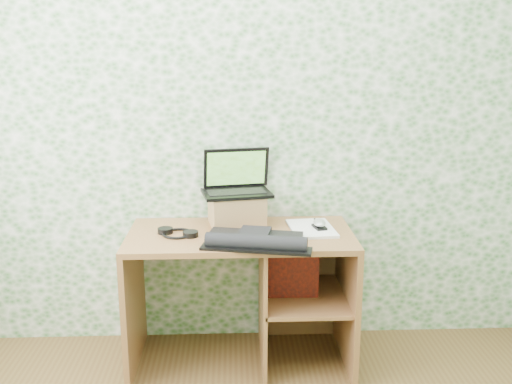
{
  "coord_description": "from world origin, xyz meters",
  "views": [
    {
      "loc": [
        -0.04,
        -1.45,
        1.7
      ],
      "look_at": [
        0.08,
        1.39,
        0.99
      ],
      "focal_mm": 40.0,
      "sensor_mm": 36.0,
      "label": 1
    }
  ],
  "objects_px": {
    "laptop": "(236,183)",
    "notepad": "(312,228)",
    "riser": "(237,210)",
    "keyboard": "(255,240)",
    "desk": "(255,278)"
  },
  "relations": [
    {
      "from": "laptop",
      "to": "notepad",
      "type": "xyz_separation_m",
      "value": [
        0.4,
        -0.14,
        -0.22
      ]
    },
    {
      "from": "riser",
      "to": "keyboard",
      "type": "height_order",
      "value": "riser"
    },
    {
      "from": "laptop",
      "to": "notepad",
      "type": "distance_m",
      "value": 0.48
    },
    {
      "from": "keyboard",
      "to": "notepad",
      "type": "bearing_deg",
      "value": 48.61
    },
    {
      "from": "desk",
      "to": "laptop",
      "type": "relative_size",
      "value": 2.95
    },
    {
      "from": "riser",
      "to": "notepad",
      "type": "distance_m",
      "value": 0.42
    },
    {
      "from": "riser",
      "to": "notepad",
      "type": "xyz_separation_m",
      "value": [
        0.4,
        -0.11,
        -0.08
      ]
    },
    {
      "from": "desk",
      "to": "laptop",
      "type": "bearing_deg",
      "value": 121.66
    },
    {
      "from": "riser",
      "to": "laptop",
      "type": "relative_size",
      "value": 0.71
    },
    {
      "from": "riser",
      "to": "laptop",
      "type": "distance_m",
      "value": 0.15
    },
    {
      "from": "desk",
      "to": "laptop",
      "type": "distance_m",
      "value": 0.53
    },
    {
      "from": "riser",
      "to": "keyboard",
      "type": "relative_size",
      "value": 0.52
    },
    {
      "from": "desk",
      "to": "keyboard",
      "type": "distance_m",
      "value": 0.37
    },
    {
      "from": "laptop",
      "to": "riser",
      "type": "bearing_deg",
      "value": -100.52
    },
    {
      "from": "desk",
      "to": "notepad",
      "type": "height_order",
      "value": "notepad"
    }
  ]
}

